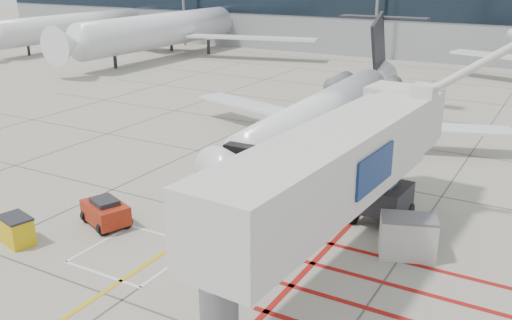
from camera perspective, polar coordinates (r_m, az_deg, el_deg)
The scene contains 11 objects.
ground_plane at distance 24.85m, azimuth -6.98°, elevation -9.40°, with size 260.00×260.00×0.00m, color gray.
regional_jet at distance 35.68m, azimuth 5.38°, elevation 6.28°, with size 23.96×30.20×7.92m, color white, non-canonical shape.
jet_bridge at distance 21.53m, azimuth 7.00°, elevation -2.44°, with size 9.33×19.71×7.88m, color silver, non-canonical shape.
pushback_tug at distance 27.95m, azimuth -14.82°, elevation -4.99°, with size 2.40×1.50×1.40m, color maroon, non-canonical shape.
spill_bin at distance 27.44m, azimuth -22.82°, elevation -6.47°, with size 1.51×1.00×1.30m, color gold, non-canonical shape.
baggage_cart at distance 27.65m, azimuth -0.19°, elevation -4.97°, with size 1.66×1.05×1.05m, color #545358, non-canonical shape.
ground_power_unit at distance 25.00m, azimuth 14.93°, elevation -7.42°, with size 2.29×1.34×1.81m, color beige, non-canonical shape.
cone_nose at distance 30.41m, azimuth -7.14°, elevation -3.38°, with size 0.37×0.37×0.51m, color #DE480B.
cone_side at distance 28.08m, azimuth 4.13°, elevation -5.32°, with size 0.32×0.32×0.44m, color #EA450C.
bg_aircraft_a at distance 91.30m, azimuth -16.66°, elevation 14.33°, with size 33.22×36.91×11.07m, color silver, non-canonical shape.
bg_aircraft_b at distance 79.78m, azimuth -7.74°, elevation 14.99°, with size 38.45×42.72×12.82m, color silver, non-canonical shape.
Camera 1 is at (13.35, -17.34, 11.76)m, focal length 40.00 mm.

